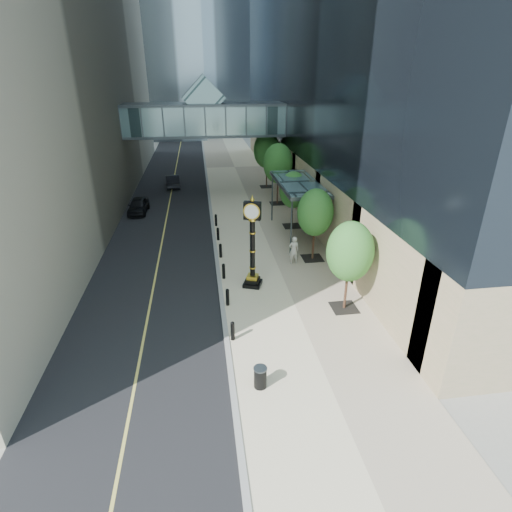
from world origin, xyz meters
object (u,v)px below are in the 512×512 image
at_px(street_clock, 252,249).
at_px(car_near, 138,206).
at_px(car_far, 173,181).
at_px(pedestrian, 294,250).
at_px(trash_bin, 260,378).

relative_size(street_clock, car_near, 1.38).
distance_m(street_clock, car_near, 17.68).
bearing_deg(car_far, pedestrian, 107.38).
xyz_separation_m(car_near, car_far, (2.67, 9.05, 0.01)).
relative_size(pedestrian, car_far, 0.47).
bearing_deg(street_clock, trash_bin, -75.25).
xyz_separation_m(trash_bin, pedestrian, (3.97, 11.27, 0.52)).
height_order(trash_bin, car_near, car_near).
distance_m(trash_bin, car_far, 33.39).
bearing_deg(car_near, car_far, 76.27).
bearing_deg(car_near, trash_bin, -69.39).
bearing_deg(trash_bin, car_far, 98.71).
bearing_deg(trash_bin, car_near, 107.88).
relative_size(street_clock, trash_bin, 6.08).
bearing_deg(car_far, trash_bin, 93.53).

